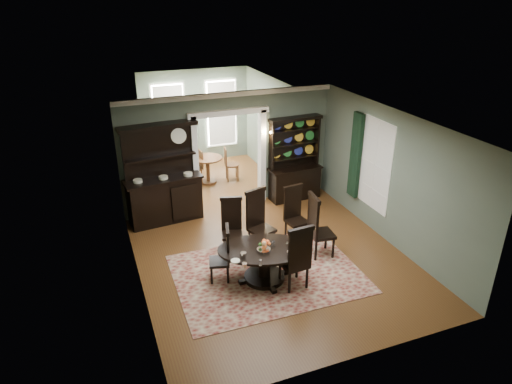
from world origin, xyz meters
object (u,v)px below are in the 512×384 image
(parlor_table, at_px, (208,166))
(dining_table, at_px, (264,258))
(sideboard, at_px, (164,188))
(welsh_dresser, at_px, (294,170))

(parlor_table, bearing_deg, dining_table, -93.09)
(dining_table, bearing_deg, sideboard, 129.03)
(sideboard, height_order, welsh_dresser, sideboard)
(dining_table, height_order, welsh_dresser, welsh_dresser)
(dining_table, relative_size, parlor_table, 2.45)
(parlor_table, bearing_deg, welsh_dresser, -43.81)
(welsh_dresser, distance_m, parlor_table, 2.66)
(dining_table, distance_m, parlor_table, 5.13)
(dining_table, relative_size, sideboard, 0.86)
(dining_table, xyz_separation_m, parlor_table, (0.28, 5.12, 0.02))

